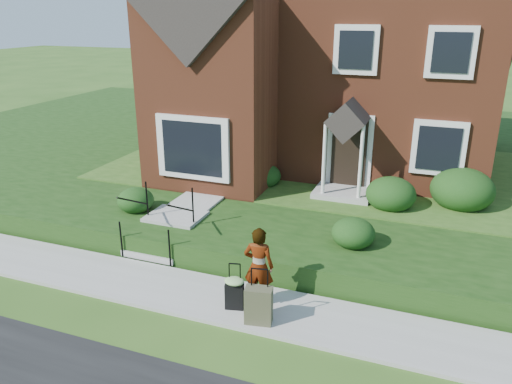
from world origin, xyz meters
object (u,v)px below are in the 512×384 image
at_px(front_steps, 167,229).
at_px(woman, 259,266).
at_px(suitcase_olive, 259,305).
at_px(suitcase_black, 234,291).

bearing_deg(front_steps, woman, -29.18).
bearing_deg(front_steps, suitcase_olive, -35.27).
bearing_deg(front_steps, suitcase_black, -37.30).
xyz_separation_m(front_steps, suitcase_olive, (3.31, -2.34, -0.03)).
distance_m(suitcase_black, suitcase_olive, 0.67).
bearing_deg(woman, front_steps, -34.79).
relative_size(suitcase_black, suitcase_olive, 0.87).
xyz_separation_m(front_steps, suitcase_black, (2.70, -2.06, -0.02)).
bearing_deg(suitcase_black, suitcase_olive, -37.93).
relative_size(front_steps, suitcase_black, 2.11).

